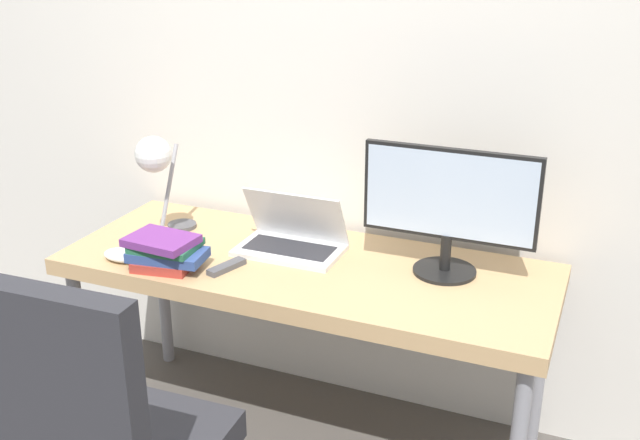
# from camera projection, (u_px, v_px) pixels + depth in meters

# --- Properties ---
(wall_back) EXTENTS (8.00, 0.05, 2.60)m
(wall_back) POSITION_uv_depth(u_px,v_px,m) (348.00, 83.00, 2.75)
(wall_back) COLOR silver
(wall_back) RESTS_ON ground_plane
(desk) EXTENTS (1.73, 0.66, 0.74)m
(desk) POSITION_uv_depth(u_px,v_px,m) (306.00, 278.00, 2.64)
(desk) COLOR tan
(desk) RESTS_ON ground_plane
(laptop) EXTENTS (0.37, 0.23, 0.22)m
(laptop) POSITION_uv_depth(u_px,v_px,m) (292.00, 239.00, 2.69)
(laptop) COLOR silver
(laptop) RESTS_ON desk
(monitor) EXTENTS (0.58, 0.21, 0.43)m
(monitor) POSITION_uv_depth(u_px,v_px,m) (449.00, 204.00, 2.45)
(monitor) COLOR black
(monitor) RESTS_ON desk
(desk_lamp) EXTENTS (0.13, 0.27, 0.40)m
(desk_lamp) POSITION_uv_depth(u_px,v_px,m) (156.00, 162.00, 2.69)
(desk_lamp) COLOR #4C4C51
(desk_lamp) RESTS_ON desk
(book_stack) EXTENTS (0.27, 0.20, 0.12)m
(book_stack) POSITION_uv_depth(u_px,v_px,m) (165.00, 251.00, 2.55)
(book_stack) COLOR #B2382D
(book_stack) RESTS_ON desk
(tv_remote) EXTENTS (0.08, 0.16, 0.02)m
(tv_remote) POSITION_uv_depth(u_px,v_px,m) (227.00, 267.00, 2.56)
(tv_remote) COLOR #4C4C51
(tv_remote) RESTS_ON desk
(game_controller) EXTENTS (0.15, 0.09, 0.04)m
(game_controller) POSITION_uv_depth(u_px,v_px,m) (123.00, 255.00, 2.62)
(game_controller) COLOR white
(game_controller) RESTS_ON desk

